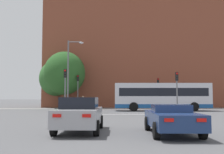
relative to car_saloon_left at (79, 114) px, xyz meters
name	(u,v)px	position (x,y,z in m)	size (l,w,h in m)	color
stop_line_strip	(119,114)	(2.14, 12.87, -0.78)	(7.75, 0.30, 0.01)	silver
far_pavement	(116,109)	(2.14, 25.15, -0.78)	(68.61, 2.50, 0.01)	gray
brick_civic_building	(134,48)	(5.43, 34.89, 9.24)	(29.75, 11.58, 21.55)	brown
car_saloon_left	(79,114)	(0.00, 0.00, 0.00)	(1.98, 4.54, 1.54)	#9E9EA3
car_roadster_right	(171,119)	(3.94, -0.84, -0.13)	(1.95, 4.60, 1.23)	navy
bus_crossing_lead	(161,96)	(7.14, 19.34, 0.89)	(10.71, 2.65, 3.12)	silver
traffic_light_near_left	(64,84)	(-2.94, 13.54, 2.02)	(0.26, 0.31, 4.18)	slate
traffic_light_near_right	(176,86)	(7.45, 13.23, 1.84)	(0.26, 0.31, 3.87)	slate
traffic_light_far_right	(157,88)	(7.55, 24.44, 1.97)	(0.26, 0.31, 4.09)	slate
traffic_light_far_left	(77,86)	(-3.07, 24.40, 2.21)	(0.26, 0.31, 4.48)	slate
street_lamp_junction	(69,69)	(-3.24, 18.76, 3.98)	(1.80, 0.36, 7.96)	slate
pedestrian_waiting	(82,101)	(-2.53, 25.76, 0.23)	(0.25, 0.42, 1.72)	#333851
pedestrian_walking_east	(170,101)	(9.32, 24.92, 0.21)	(0.34, 0.45, 1.69)	black
pedestrian_walking_west	(189,101)	(12.06, 25.57, 0.32)	(0.27, 0.41, 1.85)	brown
tree_by_building	(56,78)	(-6.95, 29.78, 3.66)	(5.26, 5.26, 7.21)	#4C3823
tree_kerbside	(64,73)	(-5.23, 26.56, 4.13)	(5.78, 5.78, 7.96)	#4C3823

